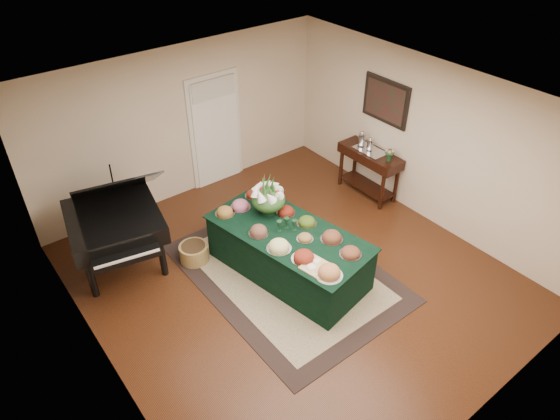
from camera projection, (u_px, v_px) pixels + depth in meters
ground at (292, 276)px, 7.44m from camera, size 6.00×6.00×0.00m
area_rug at (286, 272)px, 7.49m from camera, size 2.41×3.38×0.01m
kitchen_doorway at (216, 131)px, 9.03m from camera, size 1.05×0.07×2.10m
buffet_table at (288, 252)px, 7.30m from camera, size 1.54×2.56×0.76m
food_platters at (287, 230)px, 7.03m from camera, size 1.16×2.37×0.12m
cutting_board at (316, 265)px, 6.46m from camera, size 0.40×0.40×0.10m
green_goblets at (287, 225)px, 7.07m from camera, size 0.26×0.19×0.18m
floral_centerpiece at (268, 196)px, 7.27m from camera, size 0.52×0.52×0.52m
grand_piano at (115, 221)px, 7.22m from camera, size 1.65×1.77×1.62m
wicker_basket at (194, 253)px, 7.65m from camera, size 0.45×0.45×0.28m
mahogany_sideboard at (370, 161)px, 8.87m from camera, size 0.45×1.21×0.87m
tea_service at (366, 143)px, 8.76m from camera, size 0.34×0.58×0.30m
pink_bouquet at (390, 153)px, 8.39m from camera, size 0.18×0.18×0.23m
wall_painting at (386, 101)px, 8.34m from camera, size 0.05×0.95×0.75m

